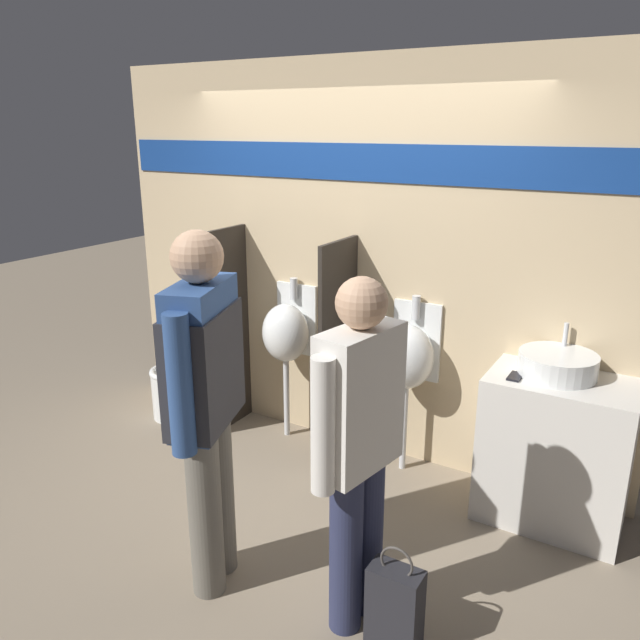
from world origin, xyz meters
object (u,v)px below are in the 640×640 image
cell_phone (515,376)px  person_with_lanyard (359,443)px  urinal_far (408,357)px  shopping_bag (395,606)px  sink_basin (558,364)px  toilet (181,377)px  urinal_near_counter (287,333)px  person_in_vest (205,391)px

cell_phone → person_with_lanyard: (-0.39, -1.18, 0.02)m
urinal_far → shopping_bag: bearing=-68.1°
sink_basin → cell_phone: bearing=-141.6°
toilet → urinal_near_counter: bearing=8.0°
toilet → urinal_far: bearing=4.0°
person_in_vest → shopping_bag: bearing=-104.3°
urinal_near_counter → shopping_bag: (1.53, -1.44, -0.61)m
sink_basin → shopping_bag: (-0.35, -1.39, -0.76)m
person_in_vest → sink_basin: bearing=-61.2°
shopping_bag → person_in_vest: bearing=-175.2°
urinal_far → person_with_lanyard: 1.43m
cell_phone → urinal_far: (-0.74, 0.20, -0.09)m
person_in_vest → person_with_lanyard: person_in_vest is taller
urinal_far → shopping_bag: 1.67m
urinal_near_counter → urinal_far: bearing=0.0°
urinal_near_counter → toilet: size_ratio=1.32×
urinal_far → shopping_bag: size_ratio=2.35×
toilet → person_with_lanyard: person_with_lanyard is taller
urinal_far → sink_basin: bearing=-3.0°
toilet → shopping_bag: 2.81m
urinal_far → toilet: size_ratio=1.32×
urinal_far → person_with_lanyard: (0.35, -1.38, 0.11)m
sink_basin → urinal_far: (-0.93, 0.05, -0.15)m
sink_basin → person_in_vest: (-1.33, -1.47, 0.10)m
sink_basin → cell_phone: size_ratio=3.12×
toilet → person_in_vest: (1.51, -1.39, 0.75)m
sink_basin → person_in_vest: 1.99m
urinal_far → urinal_near_counter: bearing=180.0°
shopping_bag → person_with_lanyard: bearing=165.8°
urinal_far → person_in_vest: (-0.40, -1.52, 0.25)m
cell_phone → urinal_near_counter: urinal_near_counter is taller
urinal_near_counter → shopping_bag: 2.19m
person_in_vest → person_with_lanyard: bearing=-98.6°
person_with_lanyard → shopping_bag: size_ratio=3.28×
sink_basin → cell_phone: (-0.19, -0.15, -0.06)m
person_with_lanyard → shopping_bag: 0.76m
toilet → shopping_bag: (2.49, -1.31, -0.11)m
sink_basin → shopping_bag: sink_basin is taller
sink_basin → shopping_bag: 1.63m
cell_phone → urinal_near_counter: 1.71m
urinal_far → person_in_vest: person_in_vest is taller
cell_phone → toilet: 2.71m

